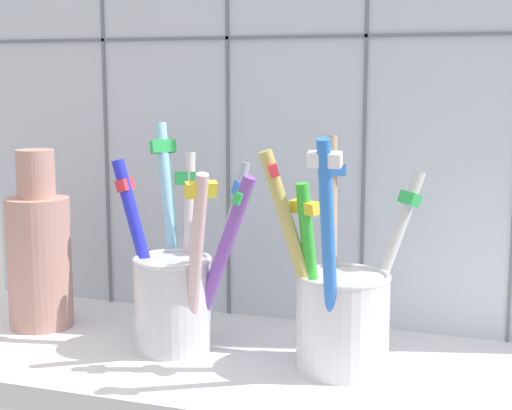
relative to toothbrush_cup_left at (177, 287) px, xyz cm
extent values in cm
cube|color=silver|center=(7.01, -0.56, -6.20)|extent=(64.00, 22.00, 2.00)
cube|color=silver|center=(7.01, 11.44, 15.30)|extent=(64.00, 2.00, 45.00)
cube|color=slate|center=(-12.19, 10.34, 15.30)|extent=(0.30, 0.20, 45.00)
cube|color=slate|center=(0.61, 10.34, 15.30)|extent=(0.30, 0.20, 45.00)
cube|color=slate|center=(13.41, 10.34, 15.30)|extent=(0.30, 0.20, 45.00)
cube|color=slate|center=(7.01, 10.34, 20.78)|extent=(64.00, 0.20, 0.30)
cylinder|color=silver|center=(-0.19, -0.21, -1.38)|extent=(6.40, 6.40, 7.64)
torus|color=silver|center=(-0.19, -0.21, 2.44)|extent=(6.58, 6.58, 0.50)
cylinder|color=purple|center=(3.98, -0.24, 2.39)|extent=(6.55, 1.65, 14.78)
cube|color=green|center=(5.99, -0.42, 7.98)|extent=(1.09, 2.27, 1.10)
cylinder|color=#90D6F4|center=(-2.08, 3.28, 4.23)|extent=(4.60, 4.79, 18.32)
cube|color=green|center=(-3.24, 4.51, 11.25)|extent=(2.32, 2.28, 1.31)
cylinder|color=beige|center=(2.87, -2.81, 2.67)|extent=(4.15, 4.59, 15.23)
cube|color=yellow|center=(3.95, -4.07, 8.93)|extent=(2.49, 2.34, 1.33)
cylinder|color=silver|center=(0.00, 2.44, 3.06)|extent=(1.43, 3.22, 15.86)
cube|color=green|center=(-0.14, 3.19, 8.71)|extent=(2.67, 1.36, 1.25)
cylinder|color=#9FACBF|center=(3.16, 2.34, 2.71)|extent=(4.52, 3.13, 15.24)
cube|color=blue|center=(4.31, 3.03, 8.07)|extent=(1.78, 2.17, 1.26)
cylinder|color=#272EDF|center=(-2.88, -0.63, 2.85)|extent=(5.23, 1.13, 15.59)
cube|color=#E5333F|center=(-4.34, -0.65, 8.48)|extent=(1.06, 1.83, 1.17)
cylinder|color=white|center=(14.20, -0.21, -1.50)|extent=(7.20, 7.20, 7.41)
torus|color=silver|center=(14.20, -0.21, 2.21)|extent=(7.34, 7.34, 0.50)
cylinder|color=green|center=(12.03, -1.99, 2.39)|extent=(2.42, 3.14, 14.53)
cube|color=yellow|center=(11.65, -2.63, 7.77)|extent=(2.65, 2.10, 1.01)
cylinder|color=beige|center=(12.10, 2.54, 3.71)|extent=(2.46, 4.30, 17.19)
cube|color=blue|center=(11.55, 3.82, 10.69)|extent=(2.32, 1.63, 1.25)
cylinder|color=blue|center=(14.06, -4.60, 4.21)|extent=(1.02, 5.49, 18.26)
cube|color=white|center=(14.07, -6.44, 11.78)|extent=(2.32, 1.11, 1.18)
cylinder|color=tan|center=(11.20, -2.40, 3.57)|extent=(6.00, 3.89, 17.07)
cube|color=#E5333F|center=(9.34, -3.40, 10.57)|extent=(1.62, 2.00, 1.07)
cylinder|color=tan|center=(12.57, 2.30, 3.94)|extent=(1.83, 3.22, 17.59)
cube|color=blue|center=(12.33, 3.00, 9.93)|extent=(2.36, 1.64, 1.06)
cylinder|color=silver|center=(16.99, 2.07, 2.58)|extent=(5.66, 4.80, 15.09)
cube|color=green|center=(18.50, 3.28, 7.90)|extent=(2.17, 2.34, 1.18)
cylinder|color=tan|center=(-14.18, 1.23, 0.71)|extent=(5.71, 5.71, 11.83)
cylinder|color=tan|center=(-14.18, 1.23, 8.78)|extent=(3.39, 3.39, 4.30)
camera|label=1|loc=(27.22, -58.95, 17.42)|focal=56.10mm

